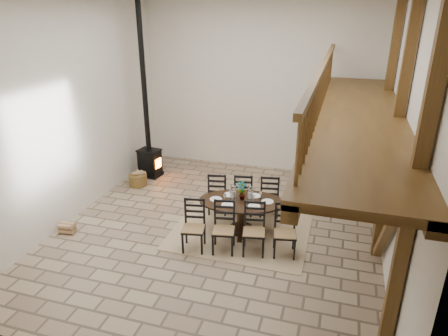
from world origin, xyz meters
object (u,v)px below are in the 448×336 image
(log_basket, at_px, (138,179))
(wood_stove, at_px, (148,139))
(log_stack, at_px, (67,228))
(dining_table, at_px, (241,218))

(log_basket, bearing_deg, wood_stove, 88.44)
(wood_stove, xyz_separation_m, log_stack, (-0.32, -3.50, -1.01))
(log_basket, relative_size, log_stack, 1.37)
(dining_table, height_order, wood_stove, wood_stove)
(wood_stove, relative_size, log_basket, 9.85)
(log_basket, height_order, log_stack, log_basket)
(dining_table, bearing_deg, log_basket, 143.46)
(log_basket, xyz_separation_m, log_stack, (-0.30, -2.75, -0.06))
(wood_stove, xyz_separation_m, log_basket, (-0.02, -0.74, -0.95))
(dining_table, xyz_separation_m, log_basket, (-3.43, 1.65, -0.21))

